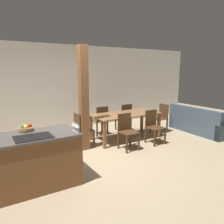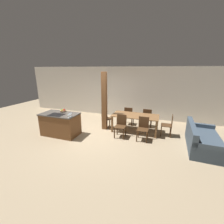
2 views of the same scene
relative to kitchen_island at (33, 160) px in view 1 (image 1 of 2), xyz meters
name	(u,v)px [view 1 (image 1 of 2)]	position (x,y,z in m)	size (l,w,h in m)	color
ground_plane	(93,159)	(1.35, 0.50, -0.45)	(16.00, 16.00, 0.00)	#9E896B
wall_back	(53,88)	(1.35, 3.27, 0.90)	(11.20, 0.08, 2.70)	silver
kitchen_island	(33,160)	(0.00, 0.00, 0.00)	(1.48, 0.83, 0.90)	brown
fruit_bowl	(26,128)	(-0.02, 0.26, 0.50)	(0.24, 0.24, 0.12)	#99704C
wine_glass_near	(78,126)	(0.66, -0.34, 0.57)	(0.07, 0.07, 0.16)	silver
wine_glass_middle	(76,125)	(0.66, -0.25, 0.57)	(0.07, 0.07, 0.16)	silver
wine_glass_far	(74,124)	(0.66, -0.17, 0.57)	(0.07, 0.07, 0.16)	silver
dining_table	(126,117)	(2.76, 1.32, 0.18)	(1.91, 0.90, 0.72)	brown
dining_chair_near_left	(127,131)	(2.33, 0.64, 0.01)	(0.40, 0.40, 0.87)	#472D19
dining_chair_near_right	(154,126)	(3.19, 0.64, 0.01)	(0.40, 0.40, 0.87)	#472D19
dining_chair_far_left	(101,120)	(2.33, 2.00, 0.01)	(0.40, 0.40, 0.87)	#472D19
dining_chair_far_right	(125,117)	(3.19, 2.00, 0.01)	(0.40, 0.40, 0.87)	#472D19
dining_chair_head_end	(82,129)	(1.44, 1.32, 0.01)	(0.40, 0.40, 0.87)	#472D19
dining_chair_foot_end	(161,117)	(4.09, 1.32, 0.01)	(0.40, 0.40, 0.87)	#472D19
couch	(201,123)	(5.17, 0.65, -0.18)	(1.02, 1.91, 0.81)	#3D4C5B
timber_post	(84,99)	(1.44, 1.16, 0.79)	(0.20, 0.20, 2.48)	brown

